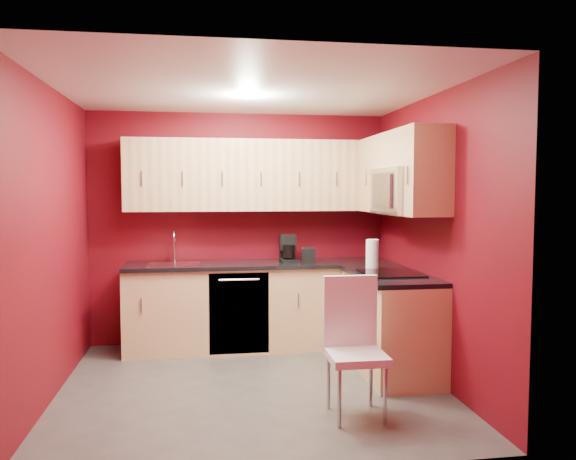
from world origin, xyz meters
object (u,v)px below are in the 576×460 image
object	(u,v)px
coffee_maker	(289,248)
paper_towel	(372,254)
microwave	(404,191)
sink	(174,261)
napkin_holder	(308,255)
dining_chair	(356,348)

from	to	relation	value
coffee_maker	paper_towel	world-z (taller)	same
microwave	paper_towel	distance (m)	0.71
coffee_maker	sink	bearing A→B (deg)	178.83
microwave	napkin_holder	distance (m)	1.33
napkin_holder	coffee_maker	bearing A→B (deg)	154.66
sink	coffee_maker	bearing A→B (deg)	0.18
coffee_maker	napkin_holder	bearing A→B (deg)	-26.68
coffee_maker	napkin_holder	xyz separation A→B (m)	(0.20, -0.09, -0.07)
microwave	paper_towel	size ratio (longest dim) A/B	2.65
coffee_maker	napkin_holder	world-z (taller)	coffee_maker
napkin_holder	dining_chair	xyz separation A→B (m)	(0.00, -1.85, -0.48)
microwave	napkin_holder	xyz separation A→B (m)	(-0.70, 0.91, -0.67)
paper_towel	microwave	bearing A→B (deg)	-58.49
sink	coffee_maker	xyz separation A→B (m)	(1.20, 0.00, 0.11)
napkin_holder	paper_towel	distance (m)	0.79
dining_chair	sink	bearing A→B (deg)	126.25
sink	coffee_maker	size ratio (longest dim) A/B	1.81
sink	napkin_holder	bearing A→B (deg)	-3.65
napkin_holder	dining_chair	size ratio (longest dim) A/B	0.15
napkin_holder	dining_chair	world-z (taller)	napkin_holder
microwave	napkin_holder	bearing A→B (deg)	127.38
paper_towel	dining_chair	world-z (taller)	paper_towel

